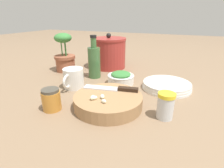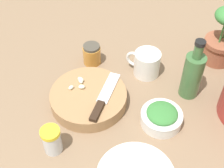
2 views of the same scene
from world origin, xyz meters
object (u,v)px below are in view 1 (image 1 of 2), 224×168
(plate_stack, at_px, (167,86))
(herb_bowl, at_px, (121,78))
(chef_knife, at_px, (114,89))
(potted_herb, at_px, (65,55))
(cutting_board, at_px, (108,101))
(stock_pot, at_px, (109,53))
(honey_jar, at_px, (51,100))
(garlic_cloves, at_px, (98,98))
(coffee_mug, at_px, (73,78))
(oil_bottle, at_px, (94,61))
(spice_jar, at_px, (166,106))

(plate_stack, bearing_deg, herb_bowl, -174.72)
(chef_knife, bearing_deg, herb_bowl, 1.98)
(plate_stack, xyz_separation_m, potted_herb, (-0.57, 0.04, 0.07))
(cutting_board, distance_m, stock_pot, 0.50)
(honey_jar, bearing_deg, potted_herb, 121.37)
(chef_knife, relative_size, garlic_cloves, 3.36)
(honey_jar, bearing_deg, chef_knife, 41.09)
(garlic_cloves, relative_size, plate_stack, 0.29)
(chef_knife, xyz_separation_m, stock_pot, (-0.20, 0.40, 0.04))
(coffee_mug, xyz_separation_m, honey_jar, (0.04, -0.19, -0.01))
(plate_stack, bearing_deg, stock_pot, 150.86)
(stock_pot, bearing_deg, herb_bowl, -53.98)
(coffee_mug, bearing_deg, honey_jar, -76.95)
(honey_jar, distance_m, stock_pot, 0.55)
(garlic_cloves, relative_size, oil_bottle, 0.29)
(garlic_cloves, height_order, oil_bottle, oil_bottle)
(spice_jar, bearing_deg, oil_bottle, 146.90)
(cutting_board, relative_size, garlic_cloves, 3.89)
(chef_knife, distance_m, potted_herb, 0.47)
(cutting_board, bearing_deg, herb_bowl, 99.72)
(plate_stack, distance_m, oil_bottle, 0.37)
(coffee_mug, height_order, potted_herb, potted_herb)
(stock_pot, bearing_deg, garlic_cloves, -69.41)
(cutting_board, relative_size, herb_bowl, 1.91)
(herb_bowl, bearing_deg, stock_pot, 126.02)
(honey_jar, xyz_separation_m, oil_bottle, (-0.03, 0.35, 0.05))
(spice_jar, relative_size, potted_herb, 0.40)
(herb_bowl, distance_m, potted_herb, 0.37)
(coffee_mug, relative_size, stock_pot, 0.59)
(plate_stack, bearing_deg, coffee_mug, -158.34)
(honey_jar, bearing_deg, cutting_board, 28.79)
(herb_bowl, xyz_separation_m, oil_bottle, (-0.16, 0.03, 0.06))
(herb_bowl, bearing_deg, coffee_mug, -142.69)
(potted_herb, bearing_deg, chef_knife, -30.57)
(chef_knife, relative_size, plate_stack, 0.99)
(chef_knife, relative_size, stock_pot, 1.00)
(chef_knife, xyz_separation_m, honey_jar, (-0.17, -0.15, -0.01))
(chef_knife, relative_size, herb_bowl, 1.65)
(herb_bowl, height_order, spice_jar, spice_jar)
(garlic_cloves, bearing_deg, potted_herb, 139.04)
(herb_bowl, height_order, oil_bottle, oil_bottle)
(garlic_cloves, bearing_deg, spice_jar, 13.49)
(herb_bowl, relative_size, plate_stack, 0.60)
(chef_knife, bearing_deg, plate_stack, -51.37)
(herb_bowl, relative_size, spice_jar, 1.47)
(garlic_cloves, bearing_deg, herb_bowl, 94.82)
(chef_knife, distance_m, herb_bowl, 0.18)
(coffee_mug, relative_size, plate_stack, 0.58)
(coffee_mug, distance_m, plate_stack, 0.41)
(garlic_cloves, xyz_separation_m, plate_stack, (0.18, 0.29, -0.04))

